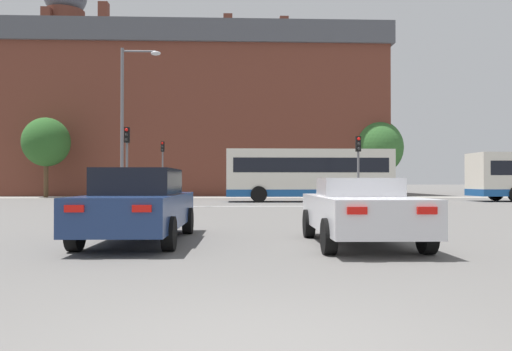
{
  "coord_description": "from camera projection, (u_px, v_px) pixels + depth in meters",
  "views": [
    {
      "loc": [
        -0.16,
        -3.65,
        1.28
      ],
      "look_at": [
        1.0,
        25.76,
        1.63
      ],
      "focal_mm": 35.0,
      "sensor_mm": 36.0,
      "label": 1
    }
  ],
  "objects": [
    {
      "name": "tree_by_building",
      "position": [
        46.0,
        142.0,
        40.13
      ],
      "size": [
        3.75,
        3.75,
        6.43
      ],
      "color": "#4C3823",
      "rests_on": "ground_plane"
    },
    {
      "name": "bus_crossing_lead",
      "position": [
        309.0,
        174.0,
        31.56
      ],
      "size": [
        10.39,
        2.68,
        3.29
      ],
      "rotation": [
        0.0,
        0.0,
        -1.57
      ],
      "color": "silver",
      "rests_on": "ground_plane"
    },
    {
      "name": "traffic_light_near_right",
      "position": [
        358.0,
        159.0,
        26.19
      ],
      "size": [
        0.26,
        0.31,
        3.66
      ],
      "color": "slate",
      "rests_on": "ground_plane"
    },
    {
      "name": "traffic_light_near_left",
      "position": [
        127.0,
        153.0,
        25.7
      ],
      "size": [
        0.26,
        0.31,
        4.08
      ],
      "color": "slate",
      "rests_on": "ground_plane"
    },
    {
      "name": "car_saloon_left",
      "position": [
        140.0,
        205.0,
        10.64
      ],
      "size": [
        2.0,
        4.95,
        1.55
      ],
      "rotation": [
        0.0,
        0.0,
        -0.02
      ],
      "color": "navy",
      "rests_on": "ground_plane"
    },
    {
      "name": "street_lamp_junction",
      "position": [
        128.0,
        111.0,
        25.25
      ],
      "size": [
        2.01,
        0.36,
        8.05
      ],
      "color": "slate",
      "rests_on": "ground_plane"
    },
    {
      "name": "brick_civic_building",
      "position": [
        199.0,
        116.0,
        51.12
      ],
      "size": [
        35.29,
        16.01,
        22.4
      ],
      "color": "brown",
      "rests_on": "ground_plane"
    },
    {
      "name": "traffic_light_far_left",
      "position": [
        163.0,
        160.0,
        38.7
      ],
      "size": [
        0.26,
        0.31,
        4.39
      ],
      "color": "slate",
      "rests_on": "ground_plane"
    },
    {
      "name": "far_pavement",
      "position": [
        238.0,
        198.0,
        39.52
      ],
      "size": [
        70.27,
        2.5,
        0.01
      ],
      "primitive_type": "cube",
      "color": "#A09B91",
      "rests_on": "ground_plane"
    },
    {
      "name": "stop_line_strip",
      "position": [
        240.0,
        206.0,
        25.65
      ],
      "size": [
        9.24,
        0.3,
        0.01
      ],
      "primitive_type": "cube",
      "color": "silver",
      "rests_on": "ground_plane"
    },
    {
      "name": "pedestrian_walking_west",
      "position": [
        179.0,
        186.0,
        39.62
      ],
      "size": [
        0.28,
        0.43,
        1.59
      ],
      "rotation": [
        0.0,
        0.0,
        4.55
      ],
      "color": "black",
      "rests_on": "ground_plane"
    },
    {
      "name": "pedestrian_walking_east",
      "position": [
        255.0,
        184.0,
        40.2
      ],
      "size": [
        0.45,
        0.35,
        1.77
      ],
      "rotation": [
        0.0,
        0.0,
        5.92
      ],
      "color": "brown",
      "rests_on": "ground_plane"
    },
    {
      "name": "pedestrian_waiting",
      "position": [
        167.0,
        185.0,
        39.41
      ],
      "size": [
        0.46,
        0.4,
        1.76
      ],
      "rotation": [
        0.0,
        0.0,
        2.57
      ],
      "color": "black",
      "rests_on": "ground_plane"
    },
    {
      "name": "car_roadster_right",
      "position": [
        360.0,
        210.0,
        10.1
      ],
      "size": [
        2.0,
        4.38,
        1.35
      ],
      "rotation": [
        0.0,
        0.0,
        -0.01
      ],
      "color": "silver",
      "rests_on": "ground_plane"
    },
    {
      "name": "tree_kerbside",
      "position": [
        376.0,
        148.0,
        45.24
      ],
      "size": [
        4.81,
        4.81,
        6.89
      ],
      "color": "#4C3823",
      "rests_on": "ground_plane"
    },
    {
      "name": "traffic_light_far_right",
      "position": [
        310.0,
        166.0,
        39.28
      ],
      "size": [
        0.26,
        0.31,
        3.72
      ],
      "color": "slate",
      "rests_on": "ground_plane"
    }
  ]
}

